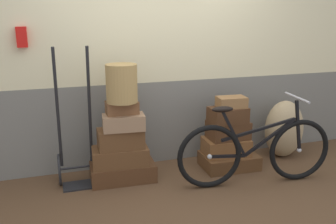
{
  "coord_description": "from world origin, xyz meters",
  "views": [
    {
      "loc": [
        -1.23,
        -3.24,
        1.74
      ],
      "look_at": [
        -0.11,
        0.24,
        0.75
      ],
      "focal_mm": 39.4,
      "sensor_mm": 36.0,
      "label": 1
    }
  ],
  "objects_px": {
    "suitcase_6": "(226,146)",
    "suitcase_8": "(228,115)",
    "suitcase_3": "(124,122)",
    "luggage_trolley": "(77,154)",
    "suitcase_9": "(231,102)",
    "bicycle": "(255,151)",
    "suitcase_1": "(120,156)",
    "burlap_sack": "(284,129)",
    "suitcase_2": "(121,138)",
    "suitcase_7": "(228,130)",
    "suitcase_0": "(123,172)",
    "suitcase_5": "(229,160)",
    "suitcase_4": "(122,108)",
    "wicker_basket": "(122,83)"
  },
  "relations": [
    {
      "from": "suitcase_6",
      "to": "suitcase_8",
      "type": "xyz_separation_m",
      "value": [
        -0.01,
        -0.02,
        0.38
      ]
    },
    {
      "from": "suitcase_3",
      "to": "luggage_trolley",
      "type": "xyz_separation_m",
      "value": [
        -0.48,
        0.14,
        -0.34
      ]
    },
    {
      "from": "suitcase_6",
      "to": "suitcase_8",
      "type": "distance_m",
      "value": 0.38
    },
    {
      "from": "suitcase_9",
      "to": "bicycle",
      "type": "relative_size",
      "value": 0.19
    },
    {
      "from": "suitcase_6",
      "to": "luggage_trolley",
      "type": "bearing_deg",
      "value": -179.61
    },
    {
      "from": "suitcase_1",
      "to": "burlap_sack",
      "type": "height_order",
      "value": "burlap_sack"
    },
    {
      "from": "suitcase_2",
      "to": "suitcase_8",
      "type": "xyz_separation_m",
      "value": [
        1.21,
        -0.04,
        0.16
      ]
    },
    {
      "from": "suitcase_9",
      "to": "suitcase_7",
      "type": "bearing_deg",
      "value": 128.77
    },
    {
      "from": "suitcase_1",
      "to": "suitcase_6",
      "type": "xyz_separation_m",
      "value": [
        1.23,
        -0.02,
        -0.03
      ]
    },
    {
      "from": "burlap_sack",
      "to": "suitcase_9",
      "type": "bearing_deg",
      "value": -171.93
    },
    {
      "from": "luggage_trolley",
      "to": "bicycle",
      "type": "distance_m",
      "value": 1.85
    },
    {
      "from": "suitcase_0",
      "to": "bicycle",
      "type": "xyz_separation_m",
      "value": [
        1.3,
        -0.5,
        0.27
      ]
    },
    {
      "from": "suitcase_7",
      "to": "suitcase_9",
      "type": "distance_m",
      "value": 0.33
    },
    {
      "from": "suitcase_1",
      "to": "suitcase_2",
      "type": "distance_m",
      "value": 0.2
    },
    {
      "from": "suitcase_6",
      "to": "suitcase_9",
      "type": "relative_size",
      "value": 1.6
    },
    {
      "from": "suitcase_2",
      "to": "suitcase_5",
      "type": "xyz_separation_m",
      "value": [
        1.26,
        -0.03,
        -0.4
      ]
    },
    {
      "from": "suitcase_5",
      "to": "bicycle",
      "type": "height_order",
      "value": "bicycle"
    },
    {
      "from": "suitcase_4",
      "to": "suitcase_9",
      "type": "height_order",
      "value": "suitcase_4"
    },
    {
      "from": "suitcase_5",
      "to": "bicycle",
      "type": "xyz_separation_m",
      "value": [
        0.05,
        -0.46,
        0.28
      ]
    },
    {
      "from": "suitcase_7",
      "to": "suitcase_9",
      "type": "xyz_separation_m",
      "value": [
        0.02,
        -0.02,
        0.33
      ]
    },
    {
      "from": "suitcase_8",
      "to": "bicycle",
      "type": "bearing_deg",
      "value": -80.37
    },
    {
      "from": "bicycle",
      "to": "suitcase_3",
      "type": "bearing_deg",
      "value": 160.62
    },
    {
      "from": "suitcase_5",
      "to": "suitcase_0",
      "type": "bearing_deg",
      "value": -179.76
    },
    {
      "from": "suitcase_4",
      "to": "suitcase_9",
      "type": "relative_size",
      "value": 1.02
    },
    {
      "from": "suitcase_4",
      "to": "suitcase_9",
      "type": "xyz_separation_m",
      "value": [
        1.22,
        -0.04,
        -0.02
      ]
    },
    {
      "from": "suitcase_7",
      "to": "luggage_trolley",
      "type": "height_order",
      "value": "luggage_trolley"
    },
    {
      "from": "suitcase_3",
      "to": "luggage_trolley",
      "type": "distance_m",
      "value": 0.6
    },
    {
      "from": "suitcase_4",
      "to": "bicycle",
      "type": "relative_size",
      "value": 0.2
    },
    {
      "from": "suitcase_3",
      "to": "suitcase_8",
      "type": "xyz_separation_m",
      "value": [
        1.18,
        0.0,
        -0.02
      ]
    },
    {
      "from": "suitcase_4",
      "to": "wicker_basket",
      "type": "height_order",
      "value": "wicker_basket"
    },
    {
      "from": "suitcase_1",
      "to": "bicycle",
      "type": "xyz_separation_m",
      "value": [
        1.32,
        -0.49,
        0.08
      ]
    },
    {
      "from": "suitcase_6",
      "to": "burlap_sack",
      "type": "relative_size",
      "value": 0.72
    },
    {
      "from": "bicycle",
      "to": "luggage_trolley",
      "type": "bearing_deg",
      "value": 161.43
    },
    {
      "from": "luggage_trolley",
      "to": "suitcase_6",
      "type": "bearing_deg",
      "value": -3.9
    },
    {
      "from": "suitcase_8",
      "to": "suitcase_6",
      "type": "bearing_deg",
      "value": 74.7
    },
    {
      "from": "suitcase_2",
      "to": "burlap_sack",
      "type": "height_order",
      "value": "burlap_sack"
    },
    {
      "from": "suitcase_1",
      "to": "wicker_basket",
      "type": "relative_size",
      "value": 1.51
    },
    {
      "from": "suitcase_9",
      "to": "burlap_sack",
      "type": "distance_m",
      "value": 0.92
    },
    {
      "from": "suitcase_1",
      "to": "suitcase_9",
      "type": "height_order",
      "value": "suitcase_9"
    },
    {
      "from": "suitcase_3",
      "to": "suitcase_6",
      "type": "height_order",
      "value": "suitcase_3"
    },
    {
      "from": "suitcase_9",
      "to": "wicker_basket",
      "type": "height_order",
      "value": "wicker_basket"
    },
    {
      "from": "suitcase_3",
      "to": "suitcase_8",
      "type": "bearing_deg",
      "value": 5.1
    },
    {
      "from": "suitcase_8",
      "to": "luggage_trolley",
      "type": "height_order",
      "value": "luggage_trolley"
    },
    {
      "from": "suitcase_2",
      "to": "bicycle",
      "type": "bearing_deg",
      "value": -19.42
    },
    {
      "from": "suitcase_3",
      "to": "wicker_basket",
      "type": "height_order",
      "value": "wicker_basket"
    },
    {
      "from": "suitcase_2",
      "to": "suitcase_9",
      "type": "xyz_separation_m",
      "value": [
        1.25,
        -0.03,
        0.3
      ]
    },
    {
      "from": "suitcase_4",
      "to": "suitcase_6",
      "type": "distance_m",
      "value": 1.31
    },
    {
      "from": "wicker_basket",
      "to": "bicycle",
      "type": "xyz_separation_m",
      "value": [
        1.28,
        -0.47,
        -0.7
      ]
    },
    {
      "from": "suitcase_1",
      "to": "suitcase_3",
      "type": "xyz_separation_m",
      "value": [
        0.04,
        -0.04,
        0.38
      ]
    },
    {
      "from": "suitcase_0",
      "to": "suitcase_7",
      "type": "height_order",
      "value": "suitcase_7"
    }
  ]
}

